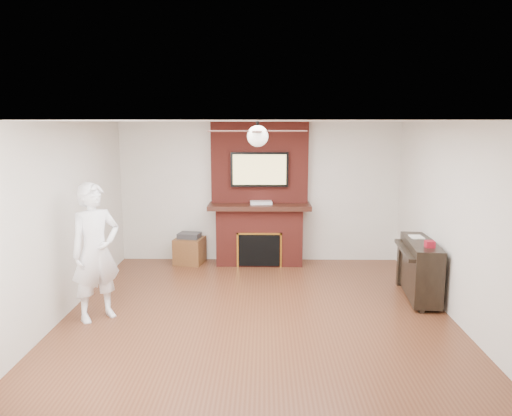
{
  "coord_description": "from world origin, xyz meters",
  "views": [
    {
      "loc": [
        0.08,
        -6.13,
        2.48
      ],
      "look_at": [
        -0.03,
        0.9,
        1.28
      ],
      "focal_mm": 35.0,
      "sensor_mm": 36.0,
      "label": 1
    }
  ],
  "objects_px": {
    "side_table": "(190,249)",
    "fireplace": "(259,208)",
    "person": "(96,252)",
    "piano": "(420,268)"
  },
  "relations": [
    {
      "from": "person",
      "to": "side_table",
      "type": "height_order",
      "value": "person"
    },
    {
      "from": "person",
      "to": "piano",
      "type": "relative_size",
      "value": 1.35
    },
    {
      "from": "person",
      "to": "side_table",
      "type": "bearing_deg",
      "value": 29.93
    },
    {
      "from": "person",
      "to": "piano",
      "type": "distance_m",
      "value": 4.43
    },
    {
      "from": "person",
      "to": "piano",
      "type": "height_order",
      "value": "person"
    },
    {
      "from": "person",
      "to": "side_table",
      "type": "distance_m",
      "value": 2.75
    },
    {
      "from": "side_table",
      "to": "fireplace",
      "type": "bearing_deg",
      "value": 13.69
    },
    {
      "from": "person",
      "to": "piano",
      "type": "xyz_separation_m",
      "value": [
        4.33,
        0.83,
        -0.43
      ]
    },
    {
      "from": "side_table",
      "to": "piano",
      "type": "bearing_deg",
      "value": -15.47
    },
    {
      "from": "fireplace",
      "to": "piano",
      "type": "bearing_deg",
      "value": -38.1
    }
  ]
}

